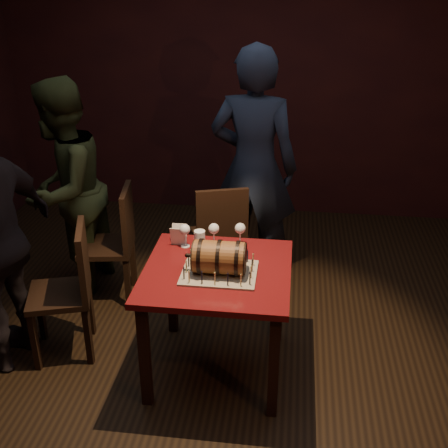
% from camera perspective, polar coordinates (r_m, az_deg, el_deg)
% --- Properties ---
extents(room_shell, '(5.04, 5.04, 2.80)m').
position_cam_1_polar(room_shell, '(3.35, -0.92, 6.68)').
color(room_shell, black).
rests_on(room_shell, ground).
extents(pub_table, '(0.90, 0.90, 0.75)m').
position_cam_1_polar(pub_table, '(3.50, -0.70, -6.19)').
color(pub_table, '#470B0F').
rests_on(pub_table, ground).
extents(cake_board, '(0.45, 0.35, 0.01)m').
position_cam_1_polar(cake_board, '(3.40, -0.48, -4.98)').
color(cake_board, gray).
rests_on(cake_board, pub_table).
extents(barrel_cake, '(0.37, 0.22, 0.22)m').
position_cam_1_polar(barrel_cake, '(3.34, -0.50, -3.41)').
color(barrel_cake, brown).
rests_on(barrel_cake, cake_board).
extents(birthday_candles, '(0.40, 0.30, 0.09)m').
position_cam_1_polar(birthday_candles, '(3.37, -0.49, -4.29)').
color(birthday_candles, '#E0D386').
rests_on(birthday_candles, cake_board).
extents(wine_glass_left, '(0.07, 0.07, 0.16)m').
position_cam_1_polar(wine_glass_left, '(3.67, -4.01, -0.67)').
color(wine_glass_left, silver).
rests_on(wine_glass_left, pub_table).
extents(wine_glass_mid, '(0.07, 0.07, 0.16)m').
position_cam_1_polar(wine_glass_mid, '(3.67, -1.04, -0.59)').
color(wine_glass_mid, silver).
rests_on(wine_glass_mid, pub_table).
extents(wine_glass_right, '(0.07, 0.07, 0.16)m').
position_cam_1_polar(wine_glass_right, '(3.68, 1.65, -0.55)').
color(wine_glass_right, silver).
rests_on(wine_glass_right, pub_table).
extents(pint_of_ale, '(0.07, 0.07, 0.15)m').
position_cam_1_polar(pint_of_ale, '(3.62, -2.48, -1.83)').
color(pint_of_ale, silver).
rests_on(pint_of_ale, pub_table).
extents(menu_card, '(0.10, 0.05, 0.13)m').
position_cam_1_polar(menu_card, '(3.72, -4.64, -1.16)').
color(menu_card, white).
rests_on(menu_card, pub_table).
extents(chair_back, '(0.50, 0.50, 0.93)m').
position_cam_1_polar(chair_back, '(4.40, -0.41, -0.98)').
color(chair_back, black).
rests_on(chair_back, ground).
extents(chair_left_rear, '(0.46, 0.46, 0.93)m').
position_cam_1_polar(chair_left_rear, '(4.41, -10.91, -1.45)').
color(chair_left_rear, black).
rests_on(chair_left_rear, ground).
extents(chair_left_front, '(0.50, 0.50, 0.93)m').
position_cam_1_polar(chair_left_front, '(3.86, -15.32, -5.95)').
color(chair_left_front, black).
rests_on(chair_left_front, ground).
extents(person_back, '(0.76, 0.55, 1.94)m').
position_cam_1_polar(person_back, '(4.50, 3.03, 5.73)').
color(person_back, '#192133').
rests_on(person_back, ground).
extents(person_left_rear, '(0.76, 0.92, 1.72)m').
position_cam_1_polar(person_left_rear, '(4.49, -15.93, 3.26)').
color(person_left_rear, '#2E361B').
rests_on(person_left_rear, ground).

